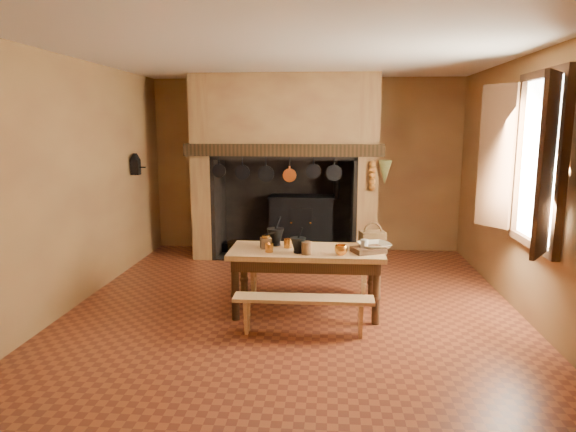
% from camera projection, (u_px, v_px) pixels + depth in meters
% --- Properties ---
extents(floor, '(5.50, 5.50, 0.00)m').
position_uv_depth(floor, '(295.00, 304.00, 5.96)').
color(floor, brown).
rests_on(floor, ground).
extents(ceiling, '(5.50, 5.50, 0.00)m').
position_uv_depth(ceiling, '(295.00, 54.00, 5.48)').
color(ceiling, silver).
rests_on(ceiling, back_wall).
extents(back_wall, '(5.00, 0.02, 2.80)m').
position_uv_depth(back_wall, '(306.00, 165.00, 8.42)').
color(back_wall, olive).
rests_on(back_wall, floor).
extents(wall_left, '(0.02, 5.50, 2.80)m').
position_uv_depth(wall_left, '(79.00, 182.00, 5.92)').
color(wall_left, olive).
rests_on(wall_left, floor).
extents(wall_right, '(0.02, 5.50, 2.80)m').
position_uv_depth(wall_right, '(526.00, 186.00, 5.52)').
color(wall_right, olive).
rests_on(wall_right, floor).
extents(wall_front, '(5.00, 0.02, 2.80)m').
position_uv_depth(wall_front, '(263.00, 236.00, 3.02)').
color(wall_front, olive).
rests_on(wall_front, floor).
extents(chimney_breast, '(2.95, 0.96, 2.80)m').
position_uv_depth(chimney_breast, '(286.00, 141.00, 7.94)').
color(chimney_breast, olive).
rests_on(chimney_breast, floor).
extents(iron_range, '(1.12, 0.55, 1.60)m').
position_uv_depth(iron_range, '(302.00, 224.00, 8.28)').
color(iron_range, black).
rests_on(iron_range, floor).
extents(hearth_pans, '(0.51, 0.62, 0.20)m').
position_uv_depth(hearth_pans, '(239.00, 249.00, 8.21)').
color(hearth_pans, '#C47D2D').
rests_on(hearth_pans, floor).
extents(hanging_pans, '(1.92, 0.29, 0.27)m').
position_uv_depth(hanging_pans, '(280.00, 173.00, 7.53)').
color(hanging_pans, black).
rests_on(hanging_pans, chimney_breast).
extents(onion_string, '(0.12, 0.10, 0.46)m').
position_uv_depth(onion_string, '(372.00, 176.00, 7.41)').
color(onion_string, '#965B1B').
rests_on(onion_string, chimney_breast).
extents(herb_bunch, '(0.20, 0.20, 0.35)m').
position_uv_depth(herb_bunch, '(385.00, 172.00, 7.39)').
color(herb_bunch, brown).
rests_on(herb_bunch, chimney_breast).
extents(window, '(0.39, 1.75, 1.76)m').
position_uv_depth(window, '(528.00, 161.00, 5.09)').
color(window, white).
rests_on(window, wall_right).
extents(wall_coffee_mill, '(0.23, 0.16, 0.31)m').
position_uv_depth(wall_coffee_mill, '(135.00, 163.00, 7.41)').
color(wall_coffee_mill, black).
rests_on(wall_coffee_mill, wall_left).
extents(work_table, '(1.66, 0.74, 0.72)m').
position_uv_depth(work_table, '(306.00, 259.00, 5.59)').
color(work_table, tan).
rests_on(work_table, floor).
extents(bench_front, '(1.38, 0.24, 0.39)m').
position_uv_depth(bench_front, '(303.00, 306.00, 5.04)').
color(bench_front, tan).
rests_on(bench_front, floor).
extents(bench_back, '(1.64, 0.29, 0.46)m').
position_uv_depth(bench_back, '(308.00, 268.00, 6.19)').
color(bench_back, tan).
rests_on(bench_back, floor).
extents(mortar_large, '(0.19, 0.19, 0.33)m').
position_uv_depth(mortar_large, '(276.00, 236.00, 5.73)').
color(mortar_large, black).
rests_on(mortar_large, work_table).
extents(mortar_small, '(0.16, 0.16, 0.28)m').
position_uv_depth(mortar_small, '(298.00, 244.00, 5.40)').
color(mortar_small, black).
rests_on(mortar_small, work_table).
extents(coffee_grinder, '(0.17, 0.14, 0.18)m').
position_uv_depth(coffee_grinder, '(266.00, 242.00, 5.61)').
color(coffee_grinder, '#381F12').
rests_on(coffee_grinder, work_table).
extents(brass_mug_a, '(0.10, 0.10, 0.10)m').
position_uv_depth(brass_mug_a, '(269.00, 248.00, 5.44)').
color(brass_mug_a, '#C47D2D').
rests_on(brass_mug_a, work_table).
extents(brass_mug_b, '(0.11, 0.11, 0.10)m').
position_uv_depth(brass_mug_b, '(288.00, 243.00, 5.63)').
color(brass_mug_b, '#C47D2D').
rests_on(brass_mug_b, work_table).
extents(mixing_bowl, '(0.44, 0.44, 0.08)m').
position_uv_depth(mixing_bowl, '(374.00, 247.00, 5.51)').
color(mixing_bowl, '#C1B794').
rests_on(mixing_bowl, work_table).
extents(stoneware_crock, '(0.14, 0.14, 0.13)m').
position_uv_depth(stoneware_crock, '(307.00, 248.00, 5.34)').
color(stoneware_crock, brown).
rests_on(stoneware_crock, work_table).
extents(glass_jar, '(0.09, 0.09, 0.14)m').
position_uv_depth(glass_jar, '(364.00, 246.00, 5.41)').
color(glass_jar, beige).
rests_on(glass_jar, work_table).
extents(wicker_basket, '(0.31, 0.25, 0.26)m').
position_uv_depth(wicker_basket, '(372.00, 237.00, 5.77)').
color(wicker_basket, '#462915').
rests_on(wicker_basket, work_table).
extents(wooden_tray, '(0.39, 0.35, 0.06)m').
position_uv_depth(wooden_tray, '(368.00, 250.00, 5.42)').
color(wooden_tray, '#381F12').
rests_on(wooden_tray, work_table).
extents(brass_cup, '(0.18, 0.18, 0.11)m').
position_uv_depth(brass_cup, '(341.00, 250.00, 5.32)').
color(brass_cup, '#C47D2D').
rests_on(brass_cup, work_table).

